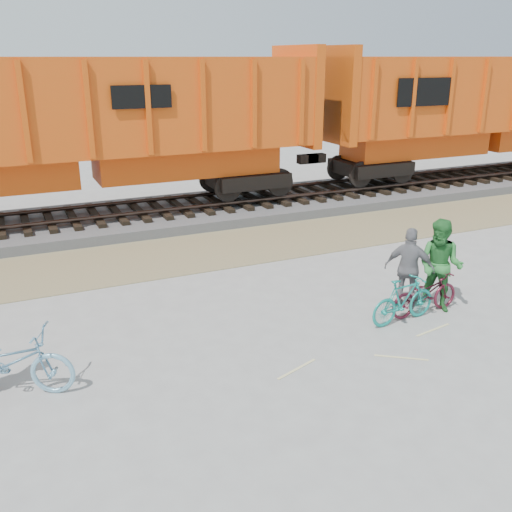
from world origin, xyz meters
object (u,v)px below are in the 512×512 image
object	(u,v)px
bicycle_teal	(404,300)
person_woman	(409,268)
bicycle_blue	(8,362)
bicycle_maroon	(425,294)
hopper_car_right	(483,107)
person_man	(440,266)
hopper_car_center	(81,125)

from	to	relation	value
bicycle_teal	person_woman	xyz separation A→B (m)	(0.52, 0.54, 0.38)
bicycle_blue	bicycle_maroon	bearing A→B (deg)	-67.99
hopper_car_right	person_woman	world-z (taller)	hopper_car_right
bicycle_teal	person_woman	distance (m)	0.84
person_woman	hopper_car_right	bearing A→B (deg)	-94.50
bicycle_teal	bicycle_maroon	xyz separation A→B (m)	(0.62, 0.14, -0.03)
person_man	person_woman	world-z (taller)	person_man
hopper_car_center	person_man	bearing A→B (deg)	-58.54
person_man	person_woman	xyz separation A→B (m)	(-0.48, 0.34, -0.10)
bicycle_teal	person_man	size ratio (longest dim) A/B	0.81
hopper_car_right	bicycle_blue	xyz separation A→B (m)	(-17.54, -8.60, -2.48)
bicycle_teal	bicycle_maroon	world-z (taller)	bicycle_teal
person_woman	bicycle_maroon	bearing A→B (deg)	149.24
bicycle_blue	person_man	size ratio (longest dim) A/B	1.07
hopper_car_right	person_woman	distance (m)	13.36
bicycle_teal	hopper_car_right	bearing A→B (deg)	-54.62
hopper_car_center	person_man	distance (m)	10.60
bicycle_teal	bicycle_maroon	bearing A→B (deg)	-82.89
bicycle_teal	person_man	xyz separation A→B (m)	(1.00, 0.20, 0.48)
hopper_car_center	bicycle_blue	world-z (taller)	hopper_car_center
bicycle_blue	bicycle_maroon	distance (m)	7.60
hopper_car_center	bicycle_teal	distance (m)	10.40
hopper_car_right	person_man	bearing A→B (deg)	-137.21
hopper_car_center	person_woman	bearing A→B (deg)	-59.89
bicycle_blue	bicycle_teal	xyz separation A→B (m)	(6.97, -0.46, -0.07)
hopper_car_center	bicycle_blue	size ratio (longest dim) A/B	7.01
hopper_car_center	hopper_car_right	distance (m)	15.00
hopper_car_right	bicycle_teal	xyz separation A→B (m)	(-10.58, -9.06, -2.55)
hopper_car_center	bicycle_maroon	bearing A→B (deg)	-60.53
bicycle_teal	bicycle_maroon	distance (m)	0.64
bicycle_teal	bicycle_blue	bearing A→B (deg)	80.97
hopper_car_right	bicycle_blue	bearing A→B (deg)	-153.89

